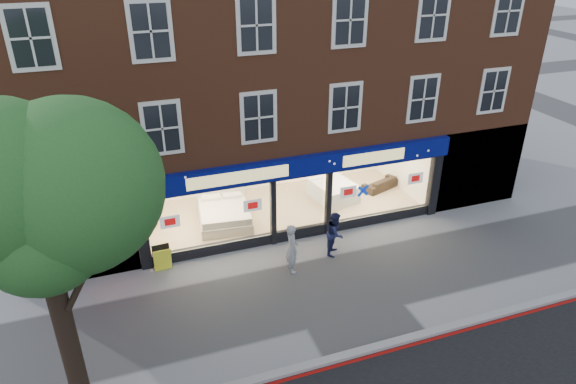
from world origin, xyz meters
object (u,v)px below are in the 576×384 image
sofa (380,183)px  mattress_stack (333,191)px  display_bed (224,213)px  a_board (162,259)px  pedestrian_grey (292,248)px  pedestrian_blue (335,233)px

sofa → mattress_stack: bearing=-15.0°
display_bed → mattress_stack: bearing=10.5°
a_board → pedestrian_grey: size_ratio=0.52×
a_board → pedestrian_blue: pedestrian_blue is taller
sofa → pedestrian_blue: pedestrian_blue is taller
display_bed → sofa: 7.02m
pedestrian_grey → display_bed: bearing=22.1°
mattress_stack → a_board: (-7.30, -2.60, -0.02)m
display_bed → a_board: 3.47m
display_bed → a_board: (-2.61, -2.29, -0.02)m
pedestrian_grey → sofa: bearing=-51.3°
display_bed → pedestrian_grey: size_ratio=1.48×
mattress_stack → pedestrian_grey: size_ratio=1.22×
a_board → pedestrian_grey: (4.01, -1.45, 0.42)m
display_bed → mattress_stack: (4.69, 0.31, -0.00)m
pedestrian_blue → display_bed: bearing=80.7°
sofa → pedestrian_blue: size_ratio=1.08×
pedestrian_blue → a_board: bearing=117.1°
pedestrian_grey → pedestrian_blue: (1.76, 0.48, -0.07)m
pedestrian_grey → a_board: bearing=71.8°
display_bed → sofa: bearing=10.7°
sofa → a_board: a_board is taller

